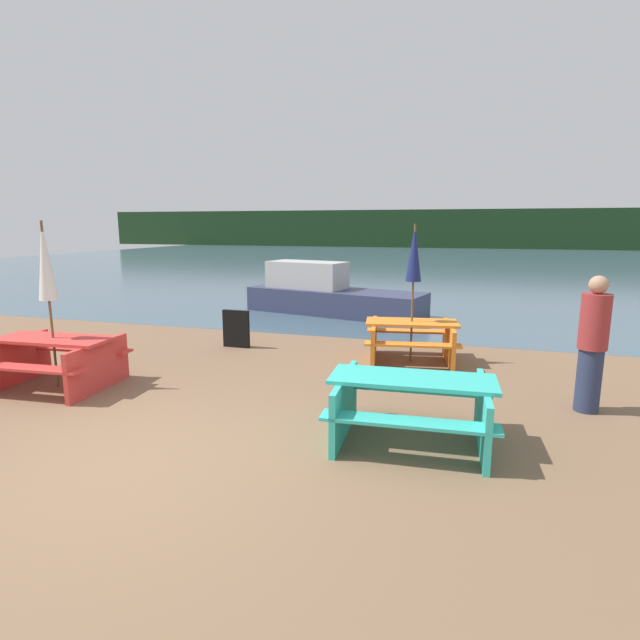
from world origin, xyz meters
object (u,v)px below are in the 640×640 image
object	(u,v)px
picnic_table_teal	(412,402)
picnic_table_red	(55,357)
umbrella_navy	(414,255)
person	(592,344)
boat	(328,295)
signboard	(236,329)
umbrella_white	(45,263)
picnic_table_orange	(411,337)

from	to	relation	value
picnic_table_teal	picnic_table_red	world-z (taller)	picnic_table_red
umbrella_navy	person	distance (m)	3.22
boat	signboard	size ratio (longest dim) A/B	6.85
boat	person	world-z (taller)	person
picnic_table_red	signboard	size ratio (longest dim) A/B	2.43
signboard	picnic_table_teal	bearing A→B (deg)	-41.82
umbrella_navy	umbrella_white	xyz separation A→B (m)	(-4.95, -2.96, -0.03)
person	signboard	bearing A→B (deg)	162.79
picnic_table_orange	picnic_table_teal	bearing A→B (deg)	-83.47
signboard	umbrella_white	bearing A→B (deg)	-116.18
picnic_table_red	picnic_table_orange	distance (m)	5.77
picnic_table_teal	signboard	distance (m)	5.16
umbrella_white	boat	world-z (taller)	umbrella_white
picnic_table_red	signboard	bearing A→B (deg)	63.82
umbrella_white	boat	size ratio (longest dim) A/B	0.48
picnic_table_orange	person	xyz separation A→B (m)	(2.49, -1.77, 0.45)
boat	signboard	world-z (taller)	boat
person	signboard	size ratio (longest dim) A/B	2.38
picnic_table_teal	boat	world-z (taller)	boat
umbrella_navy	person	xyz separation A→B (m)	(2.49, -1.77, -1.01)
umbrella_white	boat	distance (m)	7.81
picnic_table_red	person	world-z (taller)	person
picnic_table_teal	umbrella_white	world-z (taller)	umbrella_white
umbrella_white	signboard	xyz separation A→B (m)	(1.49, 3.04, -1.50)
picnic_table_red	umbrella_navy	xyz separation A→B (m)	(4.95, 2.96, 1.44)
picnic_table_red	umbrella_white	xyz separation A→B (m)	(-0.00, 0.00, 1.41)
umbrella_navy	boat	distance (m)	5.41
umbrella_navy	umbrella_white	world-z (taller)	umbrella_white
picnic_table_red	picnic_table_orange	world-z (taller)	picnic_table_red
boat	umbrella_navy	bearing A→B (deg)	-44.71
picnic_table_teal	person	bearing A→B (deg)	37.09
picnic_table_red	umbrella_navy	size ratio (longest dim) A/B	0.75
signboard	picnic_table_orange	bearing A→B (deg)	-1.23
picnic_table_orange	boat	bearing A→B (deg)	122.29
picnic_table_teal	picnic_table_red	distance (m)	5.35
person	picnic_table_red	bearing A→B (deg)	-170.90
boat	picnic_table_orange	bearing A→B (deg)	-44.71
picnic_table_teal	signboard	xyz separation A→B (m)	(-3.84, 3.44, -0.08)
umbrella_white	signboard	bearing A→B (deg)	63.82
picnic_table_teal	picnic_table_red	size ratio (longest dim) A/B	1.04
picnic_table_teal	umbrella_white	xyz separation A→B (m)	(-5.34, 0.40, 1.42)
picnic_table_red	picnic_table_teal	bearing A→B (deg)	-4.30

